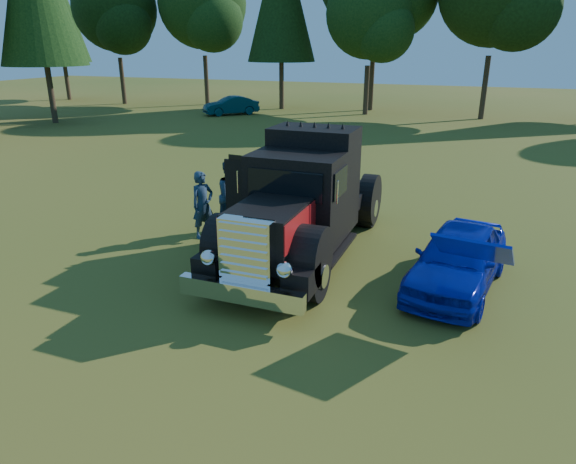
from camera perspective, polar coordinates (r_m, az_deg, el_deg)
The scene contains 6 objects.
ground at distance 10.63m, azimuth -6.73°, elevation -7.36°, with size 120.00×120.00×0.00m, color #3B5117.
diamond_t_truck at distance 12.19m, azimuth 1.50°, elevation 2.94°, with size 3.38×7.16×3.00m.
hotrod_coupe at distance 11.31m, azimuth 18.38°, elevation -2.82°, with size 2.16×4.29×1.89m.
spectator_near at distance 13.72m, azimuth -9.45°, elevation 2.99°, with size 0.66×0.43×1.80m, color #1F2F4A.
spectator_far at distance 14.05m, azimuth -6.22°, elevation 3.96°, with size 0.97×0.75×1.99m, color #20214C.
distant_teal_car at distance 38.58m, azimuth -6.36°, elevation 13.78°, with size 1.38×3.94×1.30m, color #0A3641.
Camera 1 is at (4.53, -8.28, 4.90)m, focal length 32.00 mm.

